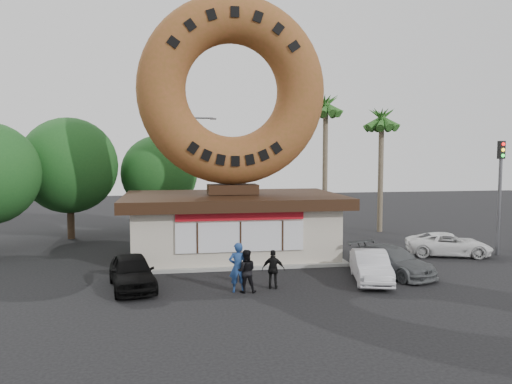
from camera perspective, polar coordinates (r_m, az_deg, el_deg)
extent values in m
plane|color=black|center=(20.80, -0.69, -10.70)|extent=(90.00, 90.00, 0.00)
cube|color=beige|center=(26.31, -2.68, -4.13)|extent=(10.00, 6.00, 3.00)
cube|color=#999993|center=(26.56, -2.67, -7.17)|extent=(10.60, 6.60, 0.15)
cube|color=#3F3F3F|center=(26.12, -2.69, -0.77)|extent=(10.00, 6.00, 0.10)
cube|color=black|center=(26.12, -2.69, -0.88)|extent=(11.20, 7.20, 0.55)
cube|color=silver|center=(23.31, -1.80, -5.13)|extent=(6.00, 0.12, 1.40)
cube|color=#B60F1A|center=(23.15, -1.80, -2.70)|extent=(6.00, 0.10, 0.45)
cube|color=black|center=(26.08, -2.70, 0.33)|extent=(2.60, 1.40, 0.50)
torus|color=brown|center=(26.20, -2.74, 11.52)|extent=(9.70, 2.47, 9.70)
cylinder|color=#473321|center=(33.68, -20.42, -2.24)|extent=(0.44, 0.44, 3.30)
sphere|color=#1B4C1C|center=(33.47, -20.57, 2.86)|extent=(6.00, 6.00, 6.00)
cylinder|color=#473321|center=(35.08, -10.93, -2.14)|extent=(0.44, 0.44, 2.86)
sphere|color=#1B4C1C|center=(34.87, -10.99, 2.11)|extent=(5.20, 5.20, 5.20)
cylinder|color=#726651|center=(35.45, 7.90, 2.95)|extent=(0.36, 0.36, 9.00)
cylinder|color=#726651|center=(35.28, 14.06, 2.03)|extent=(0.36, 0.36, 8.00)
cylinder|color=#59595E|center=(35.87, -7.75, 2.17)|extent=(0.18, 0.18, 8.00)
cylinder|color=#59595E|center=(35.96, -6.37, 8.40)|extent=(1.80, 0.12, 0.12)
cube|color=#59595E|center=(36.02, -4.92, 8.33)|extent=(0.45, 0.20, 0.12)
cylinder|color=#59595E|center=(29.40, 26.06, -0.73)|extent=(0.18, 0.18, 6.00)
cube|color=black|center=(29.29, 26.23, 4.34)|extent=(0.30, 0.28, 0.95)
sphere|color=red|center=(29.18, 26.43, 4.92)|extent=(0.18, 0.18, 0.18)
sphere|color=yellow|center=(29.17, 26.41, 4.34)|extent=(0.18, 0.18, 0.18)
sphere|color=green|center=(29.17, 26.38, 3.75)|extent=(0.18, 0.18, 0.18)
imported|color=navy|center=(19.73, -2.08, -8.60)|extent=(0.74, 0.51, 1.96)
imported|color=black|center=(19.71, -1.18, -9.02)|extent=(0.88, 0.72, 1.69)
imported|color=black|center=(20.24, 2.00, -8.83)|extent=(0.99, 0.63, 1.58)
imported|color=black|center=(20.86, -13.99, -8.84)|extent=(2.36, 4.27, 1.38)
imported|color=silver|center=(21.92, 12.97, -8.29)|extent=(2.24, 4.12, 1.29)
imported|color=#585B5D|center=(23.33, 15.28, -7.59)|extent=(3.20, 4.68, 1.26)
imported|color=silver|center=(28.48, 21.15, -5.60)|extent=(4.74, 3.17, 1.21)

